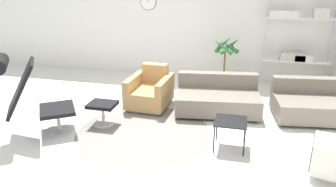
{
  "coord_description": "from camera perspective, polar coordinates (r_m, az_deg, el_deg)",
  "views": [
    {
      "loc": [
        1.58,
        -4.85,
        2.39
      ],
      "look_at": [
        0.4,
        0.01,
        0.55
      ],
      "focal_mm": 35.0,
      "sensor_mm": 36.0,
      "label": 1
    }
  ],
  "objects": [
    {
      "name": "ground_plane",
      "position": [
        5.64,
        -3.97,
        -4.96
      ],
      "size": [
        12.0,
        12.0,
        0.0
      ],
      "primitive_type": "plane",
      "color": "silver"
    },
    {
      "name": "wall_back",
      "position": [
        7.89,
        2.04,
        12.98
      ],
      "size": [
        12.0,
        0.09,
        2.8
      ],
      "color": "silver",
      "rests_on": "ground_plane"
    },
    {
      "name": "round_rug",
      "position": [
        5.27,
        -4.23,
        -6.79
      ],
      "size": [
        2.16,
        2.16,
        0.01
      ],
      "color": "slate",
      "rests_on": "ground_plane"
    },
    {
      "name": "lounge_chair",
      "position": [
        5.33,
        -23.4,
        0.7
      ],
      "size": [
        1.19,
        1.06,
        1.29
      ],
      "rotation": [
        0.0,
        0.0,
        -0.98
      ],
      "color": "#BCBCC1",
      "rests_on": "ground_plane"
    },
    {
      "name": "ottoman",
      "position": [
        5.54,
        -11.32,
        -2.64
      ],
      "size": [
        0.45,
        0.38,
        0.38
      ],
      "color": "#BCBCC1",
      "rests_on": "ground_plane"
    },
    {
      "name": "armchair_red",
      "position": [
        6.21,
        -3.11,
        0.24
      ],
      "size": [
        0.77,
        0.92,
        0.75
      ],
      "rotation": [
        0.0,
        0.0,
        3.09
      ],
      "color": "silver",
      "rests_on": "ground_plane"
    },
    {
      "name": "couch_low",
      "position": [
        6.03,
        8.6,
        -0.95
      ],
      "size": [
        1.58,
        1.09,
        0.65
      ],
      "rotation": [
        0.0,
        0.0,
        3.27
      ],
      "color": "black",
      "rests_on": "ground_plane"
    },
    {
      "name": "couch_second",
      "position": [
        6.2,
        23.3,
        -1.83
      ],
      "size": [
        1.29,
        1.05,
        0.65
      ],
      "rotation": [
        0.0,
        0.0,
        3.27
      ],
      "color": "black",
      "rests_on": "ground_plane"
    },
    {
      "name": "side_table",
      "position": [
        4.76,
        10.86,
        -5.11
      ],
      "size": [
        0.45,
        0.45,
        0.43
      ],
      "color": "black",
      "rests_on": "ground_plane"
    },
    {
      "name": "crt_television",
      "position": [
        4.55,
        26.38,
        -9.98
      ],
      "size": [
        0.52,
        0.56,
        0.49
      ],
      "rotation": [
        0.0,
        0.0,
        1.35
      ],
      "color": "beige",
      "rests_on": "ground_plane"
    },
    {
      "name": "potted_plant",
      "position": [
        7.3,
        9.9,
        5.28
      ],
      "size": [
        0.6,
        0.65,
        1.13
      ],
      "color": "silver",
      "rests_on": "ground_plane"
    },
    {
      "name": "shelf_unit",
      "position": [
        7.55,
        21.67,
        9.15
      ],
      "size": [
        1.4,
        0.28,
        1.91
      ],
      "color": "#BCBCC1",
      "rests_on": "ground_plane"
    }
  ]
}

